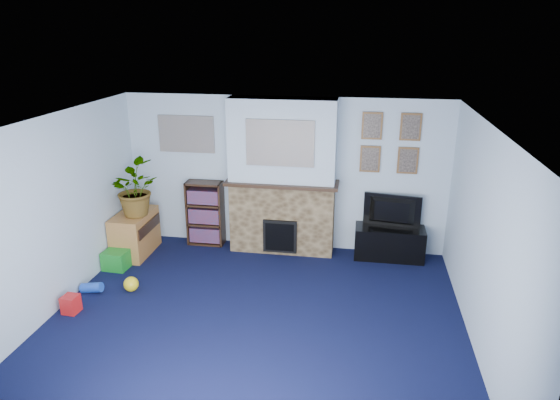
% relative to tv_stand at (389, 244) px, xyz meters
% --- Properties ---
extents(floor, '(5.00, 4.50, 0.01)m').
position_rel_tv_stand_xyz_m(floor, '(-1.66, -2.03, -0.22)').
color(floor, black).
rests_on(floor, ground).
extents(ceiling, '(5.00, 4.50, 0.01)m').
position_rel_tv_stand_xyz_m(ceiling, '(-1.66, -2.03, 2.17)').
color(ceiling, white).
rests_on(ceiling, wall_back).
extents(wall_back, '(5.00, 0.04, 2.40)m').
position_rel_tv_stand_xyz_m(wall_back, '(-1.66, 0.22, 0.97)').
color(wall_back, silver).
rests_on(wall_back, ground).
extents(wall_front, '(5.00, 0.04, 2.40)m').
position_rel_tv_stand_xyz_m(wall_front, '(-1.66, -4.28, 0.97)').
color(wall_front, silver).
rests_on(wall_front, ground).
extents(wall_left, '(0.04, 4.50, 2.40)m').
position_rel_tv_stand_xyz_m(wall_left, '(-4.16, -2.03, 0.97)').
color(wall_left, silver).
rests_on(wall_left, ground).
extents(wall_right, '(0.04, 4.50, 2.40)m').
position_rel_tv_stand_xyz_m(wall_right, '(0.84, -2.03, 0.97)').
color(wall_right, silver).
rests_on(wall_right, ground).
extents(chimney_breast, '(1.72, 0.50, 2.40)m').
position_rel_tv_stand_xyz_m(chimney_breast, '(-1.66, 0.02, 0.96)').
color(chimney_breast, brown).
rests_on(chimney_breast, ground).
extents(collage_main, '(1.00, 0.03, 0.68)m').
position_rel_tv_stand_xyz_m(collage_main, '(-1.66, -0.19, 1.56)').
color(collage_main, gray).
rests_on(collage_main, chimney_breast).
extents(collage_left, '(0.90, 0.03, 0.58)m').
position_rel_tv_stand_xyz_m(collage_left, '(-3.21, 0.21, 1.55)').
color(collage_left, gray).
rests_on(collage_left, wall_back).
extents(portrait_tl, '(0.30, 0.03, 0.40)m').
position_rel_tv_stand_xyz_m(portrait_tl, '(-0.36, 0.20, 1.77)').
color(portrait_tl, brown).
rests_on(portrait_tl, wall_back).
extents(portrait_tr, '(0.30, 0.03, 0.40)m').
position_rel_tv_stand_xyz_m(portrait_tr, '(0.19, 0.20, 1.77)').
color(portrait_tr, brown).
rests_on(portrait_tr, wall_back).
extents(portrait_bl, '(0.30, 0.03, 0.40)m').
position_rel_tv_stand_xyz_m(portrait_bl, '(-0.36, 0.20, 1.27)').
color(portrait_bl, brown).
rests_on(portrait_bl, wall_back).
extents(portrait_br, '(0.30, 0.03, 0.40)m').
position_rel_tv_stand_xyz_m(portrait_br, '(0.19, 0.20, 1.27)').
color(portrait_br, brown).
rests_on(portrait_br, wall_back).
extents(tv_stand, '(1.04, 0.44, 0.49)m').
position_rel_tv_stand_xyz_m(tv_stand, '(0.00, 0.00, 0.00)').
color(tv_stand, black).
rests_on(tv_stand, ground).
extents(television, '(0.86, 0.24, 0.49)m').
position_rel_tv_stand_xyz_m(television, '(-0.00, 0.02, 0.52)').
color(television, black).
rests_on(television, tv_stand).
extents(bookshelf, '(0.58, 0.28, 1.05)m').
position_rel_tv_stand_xyz_m(bookshelf, '(-2.92, 0.08, 0.28)').
color(bookshelf, black).
rests_on(bookshelf, ground).
extents(sideboard, '(0.47, 0.85, 0.66)m').
position_rel_tv_stand_xyz_m(sideboard, '(-3.90, -0.47, 0.12)').
color(sideboard, '#B37539').
rests_on(sideboard, ground).
extents(potted_plant, '(0.98, 0.98, 0.82)m').
position_rel_tv_stand_xyz_m(potted_plant, '(-3.85, -0.52, 0.85)').
color(potted_plant, '#26661E').
rests_on(potted_plant, sideboard).
extents(mantel_clock, '(0.11, 0.07, 0.15)m').
position_rel_tv_stand_xyz_m(mantel_clock, '(-1.77, -0.03, 1.00)').
color(mantel_clock, gold).
rests_on(mantel_clock, chimney_breast).
extents(mantel_candle, '(0.06, 0.06, 0.18)m').
position_rel_tv_stand_xyz_m(mantel_candle, '(-1.29, -0.03, 1.01)').
color(mantel_candle, '#B2BFC6').
rests_on(mantel_candle, chimney_breast).
extents(mantel_teddy, '(0.14, 0.14, 0.14)m').
position_rel_tv_stand_xyz_m(mantel_teddy, '(-2.14, -0.03, 0.99)').
color(mantel_teddy, gray).
rests_on(mantel_teddy, chimney_breast).
extents(mantel_can, '(0.06, 0.06, 0.13)m').
position_rel_tv_stand_xyz_m(mantel_can, '(-0.91, -0.03, 0.99)').
color(mantel_can, red).
rests_on(mantel_can, chimney_breast).
extents(green_crate, '(0.36, 0.29, 0.28)m').
position_rel_tv_stand_xyz_m(green_crate, '(-3.96, -1.03, -0.08)').
color(green_crate, '#198C26').
rests_on(green_crate, ground).
extents(toy_ball, '(0.20, 0.20, 0.20)m').
position_rel_tv_stand_xyz_m(toy_ball, '(-3.46, -1.61, -0.13)').
color(toy_ball, yellow).
rests_on(toy_ball, ground).
extents(toy_block, '(0.20, 0.20, 0.23)m').
position_rel_tv_stand_xyz_m(toy_block, '(-3.96, -2.23, -0.11)').
color(toy_block, red).
rests_on(toy_block, ground).
extents(toy_tube, '(0.30, 0.13, 0.17)m').
position_rel_tv_stand_xyz_m(toy_tube, '(-3.96, -1.74, -0.15)').
color(toy_tube, blue).
rests_on(toy_tube, ground).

